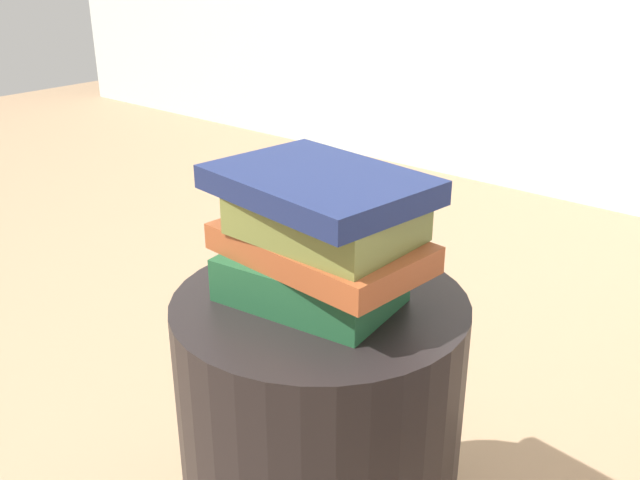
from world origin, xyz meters
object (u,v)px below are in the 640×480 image
Objects in this scene: book_forest at (310,280)px; book_olive at (328,218)px; book_navy at (318,184)px; side_table at (320,440)px; book_rust at (320,249)px.

book_forest is 0.10m from book_olive.
book_navy is at bearing 172.14° from book_olive.
book_olive reaches higher than book_forest.
book_forest is at bearing -139.63° from side_table.
book_navy is at bearing 142.99° from book_rust.
book_navy reaches higher than side_table.
book_rust is at bearing -34.37° from book_navy.
side_table is at bearing -32.24° from book_navy.
side_table is at bearing -154.10° from book_olive.
side_table is 1.67× the size of book_rust.
book_navy is (-0.01, 0.01, 0.09)m from book_rust.
book_forest is 0.05m from book_rust.
book_navy is (-0.02, 0.00, 0.04)m from book_olive.
book_rust reaches higher than side_table.
book_olive is at bearing -1.59° from book_navy.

